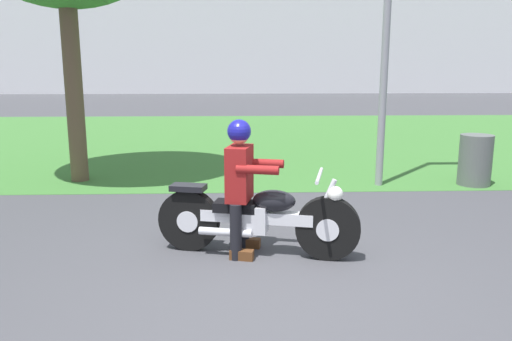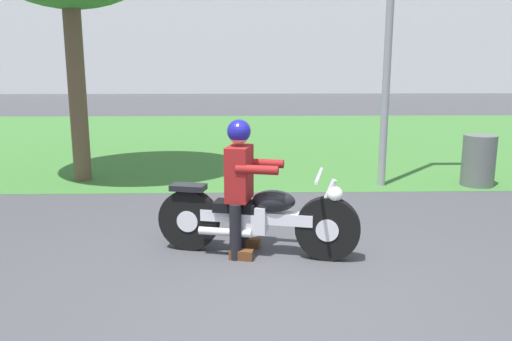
# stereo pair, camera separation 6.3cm
# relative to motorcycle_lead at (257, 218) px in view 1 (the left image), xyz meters

# --- Properties ---
(ground) EXTENTS (120.00, 120.00, 0.00)m
(ground) POSITION_rel_motorcycle_lead_xyz_m (0.12, -1.15, -0.40)
(ground) COLOR #424247
(grass_verge) EXTENTS (60.00, 12.00, 0.01)m
(grass_verge) POSITION_rel_motorcycle_lead_xyz_m (0.12, 8.59, -0.39)
(grass_verge) COLOR #3D7533
(grass_verge) RESTS_ON ground
(motorcycle_lead) EXTENTS (2.08, 0.78, 0.88)m
(motorcycle_lead) POSITION_rel_motorcycle_lead_xyz_m (0.00, 0.00, 0.00)
(motorcycle_lead) COLOR black
(motorcycle_lead) RESTS_ON ground
(rider_lead) EXTENTS (0.62, 0.55, 1.41)m
(rider_lead) POSITION_rel_motorcycle_lead_xyz_m (-0.16, 0.04, 0.42)
(rider_lead) COLOR black
(rider_lead) RESTS_ON ground
(trash_can) EXTENTS (0.52, 0.52, 0.83)m
(trash_can) POSITION_rel_motorcycle_lead_xyz_m (3.68, 2.99, 0.02)
(trash_can) COLOR #595E5B
(trash_can) RESTS_ON ground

